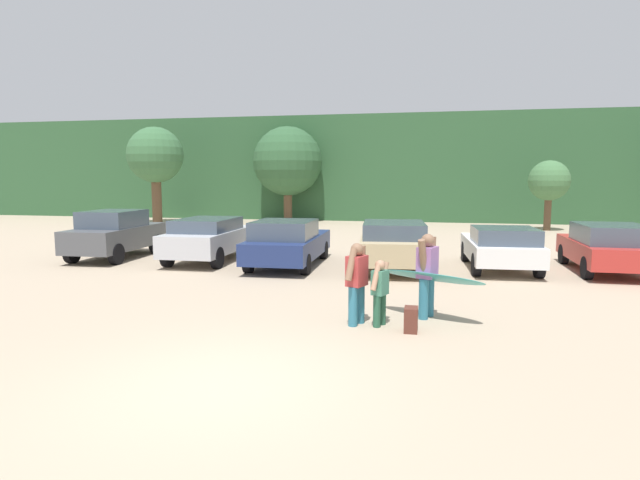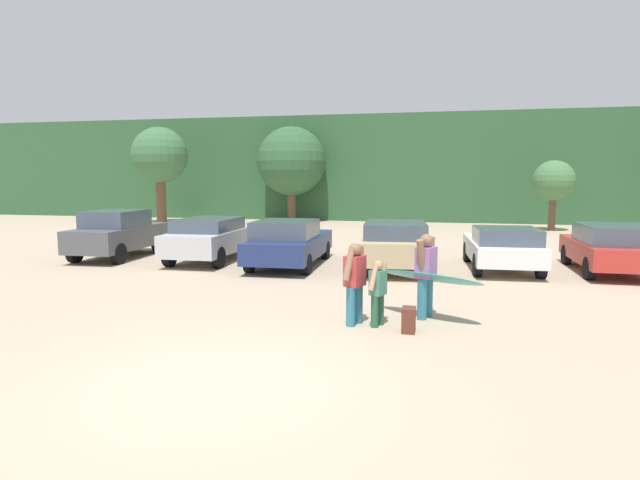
# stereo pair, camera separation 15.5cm
# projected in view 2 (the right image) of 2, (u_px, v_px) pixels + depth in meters

# --- Properties ---
(ground_plane) EXTENTS (120.00, 120.00, 0.00)m
(ground_plane) POSITION_uv_depth(u_px,v_px,m) (214.00, 385.00, 7.06)
(ground_plane) COLOR tan
(hillside_ridge) EXTENTS (108.00, 12.00, 6.71)m
(hillside_ridge) POSITION_uv_depth(u_px,v_px,m) (399.00, 169.00, 38.51)
(hillside_ridge) COLOR #2D5633
(hillside_ridge) RESTS_ON ground_plane
(tree_center) EXTENTS (3.35, 3.35, 5.79)m
(tree_center) POSITION_uv_depth(u_px,v_px,m) (160.00, 156.00, 31.78)
(tree_center) COLOR brown
(tree_center) RESTS_ON ground_plane
(tree_left) EXTENTS (4.31, 4.31, 5.93)m
(tree_left) POSITION_uv_depth(u_px,v_px,m) (291.00, 161.00, 32.92)
(tree_left) COLOR brown
(tree_left) RESTS_ON ground_plane
(tree_far_right) EXTENTS (2.09, 2.09, 3.65)m
(tree_far_right) POSITION_uv_depth(u_px,v_px,m) (554.00, 181.00, 27.20)
(tree_far_right) COLOR brown
(tree_far_right) RESTS_ON ground_plane
(parked_car_dark_gray) EXTENTS (1.90, 4.06, 1.65)m
(parked_car_dark_gray) POSITION_uv_depth(u_px,v_px,m) (118.00, 233.00, 18.17)
(parked_car_dark_gray) COLOR #4C4F54
(parked_car_dark_gray) RESTS_ON ground_plane
(parked_car_silver) EXTENTS (1.91, 4.25, 1.43)m
(parked_car_silver) POSITION_uv_depth(u_px,v_px,m) (211.00, 237.00, 17.47)
(parked_car_silver) COLOR silver
(parked_car_silver) RESTS_ON ground_plane
(parked_car_navy) EXTENTS (2.02, 4.64, 1.47)m
(parked_car_navy) POSITION_uv_depth(u_px,v_px,m) (289.00, 242.00, 16.45)
(parked_car_navy) COLOR navy
(parked_car_navy) RESTS_ON ground_plane
(parked_car_tan) EXTENTS (2.28, 4.17, 1.46)m
(parked_car_tan) POSITION_uv_depth(u_px,v_px,m) (395.00, 243.00, 15.73)
(parked_car_tan) COLOR tan
(parked_car_tan) RESTS_ON ground_plane
(parked_car_white) EXTENTS (2.07, 4.17, 1.33)m
(parked_car_white) POSITION_uv_depth(u_px,v_px,m) (502.00, 247.00, 15.69)
(parked_car_white) COLOR white
(parked_car_white) RESTS_ON ground_plane
(parked_car_red) EXTENTS (1.97, 4.06, 1.43)m
(parked_car_red) POSITION_uv_depth(u_px,v_px,m) (611.00, 247.00, 15.19)
(parked_car_red) COLOR #B72D28
(parked_car_red) RESTS_ON ground_plane
(person_adult) EXTENTS (0.44, 0.70, 1.67)m
(person_adult) POSITION_uv_depth(u_px,v_px,m) (426.00, 271.00, 10.32)
(person_adult) COLOR teal
(person_adult) RESTS_ON ground_plane
(person_child) EXTENTS (0.33, 0.61, 1.25)m
(person_child) POSITION_uv_depth(u_px,v_px,m) (378.00, 289.00, 9.78)
(person_child) COLOR #26593F
(person_child) RESTS_ON ground_plane
(person_companion) EXTENTS (0.41, 0.66, 1.55)m
(person_companion) POSITION_uv_depth(u_px,v_px,m) (355.00, 279.00, 9.86)
(person_companion) COLOR teal
(person_companion) RESTS_ON ground_plane
(surfboard_teal) EXTENTS (2.22, 1.50, 0.31)m
(surfboard_teal) POSITION_uv_depth(u_px,v_px,m) (430.00, 277.00, 10.26)
(surfboard_teal) COLOR teal
(backpack_dropped) EXTENTS (0.24, 0.34, 0.45)m
(backpack_dropped) POSITION_uv_depth(u_px,v_px,m) (409.00, 320.00, 9.44)
(backpack_dropped) COLOR #592D23
(backpack_dropped) RESTS_ON ground_plane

